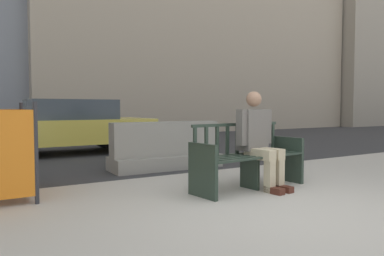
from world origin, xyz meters
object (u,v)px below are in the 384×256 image
(street_bench, at_px, (248,159))
(seated_person, at_px, (258,137))
(car_taxi_near, at_px, (65,127))
(jersey_barrier_centre, at_px, (166,150))

(street_bench, height_order, seated_person, seated_person)
(seated_person, bearing_deg, street_bench, 161.65)
(seated_person, distance_m, car_taxi_near, 5.41)
(seated_person, height_order, car_taxi_near, seated_person)
(jersey_barrier_centre, bearing_deg, seated_person, -80.98)
(street_bench, height_order, jersey_barrier_centre, street_bench)
(seated_person, height_order, jersey_barrier_centre, seated_person)
(street_bench, relative_size, car_taxi_near, 0.42)
(seated_person, distance_m, jersey_barrier_centre, 2.13)
(street_bench, distance_m, car_taxi_near, 5.34)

